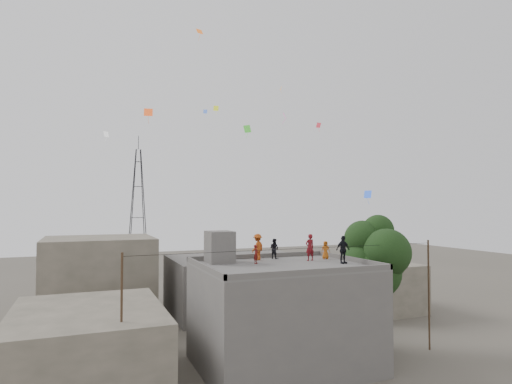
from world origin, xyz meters
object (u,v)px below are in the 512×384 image
tree (376,259)px  stair_head_box (220,247)px  person_red_adult (310,247)px  transmission_tower (138,211)px  person_dark_adult (343,250)px

tree → stair_head_box: bearing=169.3°
stair_head_box → person_red_adult: stair_head_box is taller
tree → person_red_adult: size_ratio=5.19×
transmission_tower → person_dark_adult: bearing=-79.1°
tree → transmission_tower: transmission_tower is taller
stair_head_box → transmission_tower: (-0.80, 37.40, 1.97)m
person_red_adult → transmission_tower: bearing=-86.8°
person_red_adult → stair_head_box: bearing=-19.1°
stair_head_box → person_dark_adult: 7.80m
transmission_tower → person_red_adult: 39.32m
stair_head_box → person_red_adult: size_ratio=1.14×
stair_head_box → transmission_tower: transmission_tower is taller
tree → person_dark_adult: bearing=-159.0°
stair_head_box → transmission_tower: 37.46m
tree → person_red_adult: 4.87m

